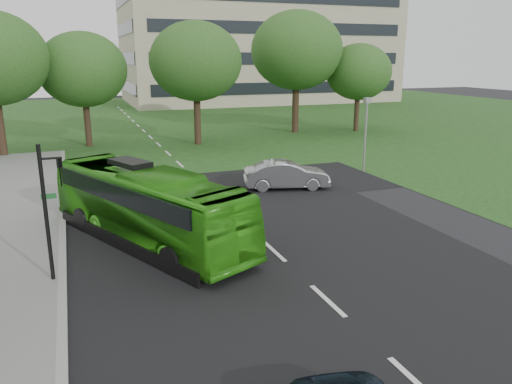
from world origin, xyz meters
The scene contains 11 objects.
ground centered at (0.00, 0.00, 0.00)m, with size 160.00×160.00×0.00m, color black.
street_surfaces centered at (-0.38, 22.75, 0.03)m, with size 120.00×120.00×0.15m.
office_building centered at (21.96, 61.96, 12.50)m, with size 40.10×20.10×25.00m.
tree_park_b centered at (-5.16, 27.16, 5.80)m, with size 6.56×6.56×8.60m.
tree_park_c centered at (3.01, 25.11, 6.39)m, with size 7.09×7.09×9.42m.
tree_park_d centered at (12.99, 28.34, 7.27)m, with size 8.12×8.12×10.74m.
tree_park_e centered at (18.64, 27.04, 5.39)m, with size 5.95×5.95×7.94m.
bus centered at (-4.04, 4.60, 1.39)m, with size 2.34×10.00×2.79m, color #329716.
sedan centered at (4.00, 10.00, 0.73)m, with size 1.55×4.46×1.47m, color #A6A6AB.
traffic_light centered at (-7.22, 2.00, 2.54)m, with size 0.70×0.21×4.33m.
camera_pole centered at (10.00, 12.00, 2.86)m, with size 0.41×0.37×4.43m.
Camera 1 is at (-6.44, -13.39, 6.75)m, focal length 35.00 mm.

